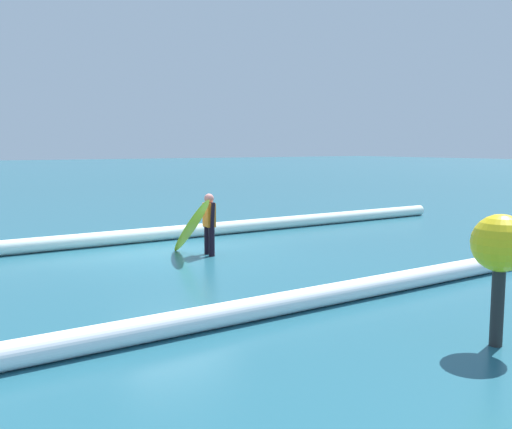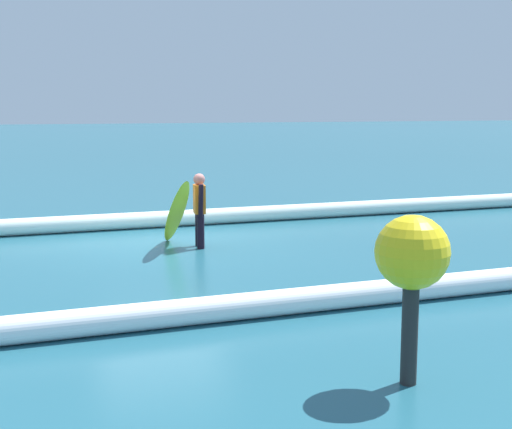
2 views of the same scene
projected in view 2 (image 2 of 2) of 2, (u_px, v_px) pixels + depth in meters
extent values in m
plane|color=#205869|center=(159.00, 245.00, 13.87)|extent=(194.85, 194.85, 0.00)
cylinder|color=black|center=(201.00, 232.00, 13.48)|extent=(0.14, 0.14, 0.66)
cylinder|color=black|center=(199.00, 229.00, 13.75)|extent=(0.14, 0.14, 0.66)
cube|color=orange|center=(199.00, 199.00, 13.53)|extent=(0.24, 0.36, 0.54)
sphere|color=#AB6A64|center=(199.00, 179.00, 13.47)|extent=(0.22, 0.22, 0.22)
cylinder|color=black|center=(201.00, 200.00, 13.32)|extent=(0.09, 0.15, 0.61)
cylinder|color=black|center=(198.00, 198.00, 13.74)|extent=(0.09, 0.21, 0.61)
ellipsoid|color=yellow|center=(176.00, 213.00, 13.48)|extent=(0.30, 1.70, 1.40)
ellipsoid|color=blue|center=(176.00, 213.00, 13.48)|extent=(0.11, 1.37, 1.13)
cylinder|color=#262626|center=(410.00, 335.00, 6.89)|extent=(0.16, 0.16, 0.98)
sphere|color=yellow|center=(412.00, 252.00, 6.76)|extent=(0.71, 0.71, 0.71)
cylinder|color=white|center=(245.00, 215.00, 16.58)|extent=(16.56, 0.45, 0.36)
cylinder|color=white|center=(205.00, 310.00, 8.86)|extent=(21.07, 0.63, 0.34)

